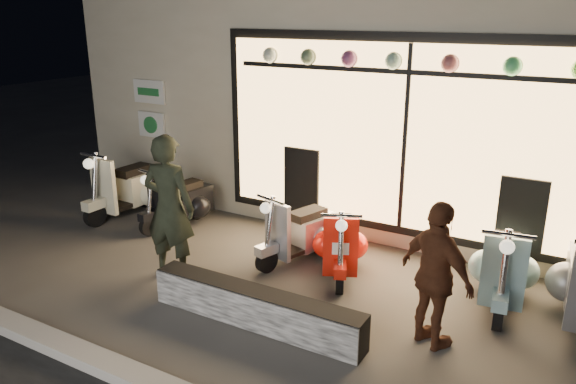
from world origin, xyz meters
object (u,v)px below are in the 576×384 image
at_px(man, 169,207).
at_px(scooter_silver, 305,231).
at_px(scooter_red, 340,242).
at_px(woman, 436,276).
at_px(graffiti_barrier, 256,307).

bearing_deg(man, scooter_silver, -141.18).
distance_m(scooter_red, woman, 1.89).
height_order(scooter_red, man, man).
distance_m(graffiti_barrier, man, 1.72).
distance_m(scooter_silver, man, 1.81).
distance_m(scooter_silver, scooter_red, 0.56).
height_order(scooter_red, woman, woman).
bearing_deg(scooter_red, man, -169.42).
bearing_deg(woman, man, 30.07).
height_order(scooter_silver, man, man).
distance_m(graffiti_barrier, scooter_silver, 1.79).
bearing_deg(graffiti_barrier, scooter_silver, 101.78).
xyz_separation_m(scooter_red, woman, (1.49, -1.10, 0.37)).
bearing_deg(scooter_red, scooter_silver, 145.98).
xyz_separation_m(graffiti_barrier, scooter_silver, (-0.36, 1.74, 0.17)).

